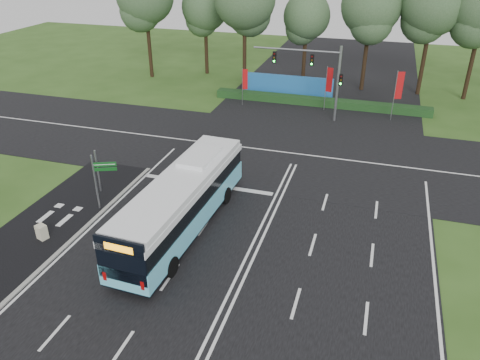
# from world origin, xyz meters

# --- Properties ---
(ground) EXTENTS (120.00, 120.00, 0.00)m
(ground) POSITION_xyz_m (0.00, 0.00, 0.00)
(ground) COLOR #30521B
(ground) RESTS_ON ground
(road_main) EXTENTS (20.00, 120.00, 0.04)m
(road_main) POSITION_xyz_m (0.00, 0.00, 0.02)
(road_main) COLOR black
(road_main) RESTS_ON ground
(road_cross) EXTENTS (120.00, 14.00, 0.05)m
(road_cross) POSITION_xyz_m (0.00, 12.00, 0.03)
(road_cross) COLOR black
(road_cross) RESTS_ON ground
(bike_path) EXTENTS (5.00, 18.00, 0.06)m
(bike_path) POSITION_xyz_m (-12.50, -3.00, 0.03)
(bike_path) COLOR black
(bike_path) RESTS_ON ground
(kerb_strip) EXTENTS (0.25, 18.00, 0.12)m
(kerb_strip) POSITION_xyz_m (-10.10, -3.00, 0.06)
(kerb_strip) COLOR gray
(kerb_strip) RESTS_ON ground
(city_bus) EXTENTS (3.28, 13.18, 3.75)m
(city_bus) POSITION_xyz_m (-4.38, -0.62, 1.89)
(city_bus) COLOR #62C7E3
(city_bus) RESTS_ON ground
(pedestrian_signal) EXTENTS (0.29, 0.40, 3.11)m
(pedestrian_signal) POSITION_xyz_m (-11.69, 1.91, 1.70)
(pedestrian_signal) COLOR gray
(pedestrian_signal) RESTS_ON ground
(street_sign) EXTENTS (1.39, 0.64, 3.81)m
(street_sign) POSITION_xyz_m (-10.23, 0.09, 2.41)
(street_sign) COLOR gray
(street_sign) RESTS_ON ground
(utility_cabinet) EXTENTS (0.69, 0.63, 0.94)m
(utility_cabinet) POSITION_xyz_m (-11.81, -4.01, 0.47)
(utility_cabinet) COLOR beige
(utility_cabinet) RESTS_ON ground
(banner_flag_left) EXTENTS (0.54, 0.25, 3.84)m
(banner_flag_left) POSITION_xyz_m (-7.46, 22.39, 2.53)
(banner_flag_left) COLOR gray
(banner_flag_left) RESTS_ON ground
(banner_flag_mid) EXTENTS (0.64, 0.23, 4.44)m
(banner_flag_mid) POSITION_xyz_m (0.86, 23.18, 2.90)
(banner_flag_mid) COLOR gray
(banner_flag_mid) RESTS_ON ground
(banner_flag_right) EXTENTS (0.69, 0.23, 4.77)m
(banner_flag_right) POSITION_xyz_m (7.34, 22.33, 3.10)
(banner_flag_right) COLOR gray
(banner_flag_right) RESTS_ON ground
(traffic_light_gantry) EXTENTS (8.41, 0.28, 7.00)m
(traffic_light_gantry) POSITION_xyz_m (0.21, 20.50, 4.66)
(traffic_light_gantry) COLOR gray
(traffic_light_gantry) RESTS_ON ground
(hedge) EXTENTS (22.00, 1.20, 0.80)m
(hedge) POSITION_xyz_m (0.00, 24.50, 0.40)
(hedge) COLOR #123416
(hedge) RESTS_ON ground
(blue_hoarding) EXTENTS (10.00, 0.30, 2.20)m
(blue_hoarding) POSITION_xyz_m (-4.00, 27.00, 1.10)
(blue_hoarding) COLOR #1F63AB
(blue_hoarding) RESTS_ON ground
(eucalyptus_row) EXTENTS (49.18, 9.87, 12.95)m
(eucalyptus_row) POSITION_xyz_m (-0.37, 30.90, 9.01)
(eucalyptus_row) COLOR black
(eucalyptus_row) RESTS_ON ground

